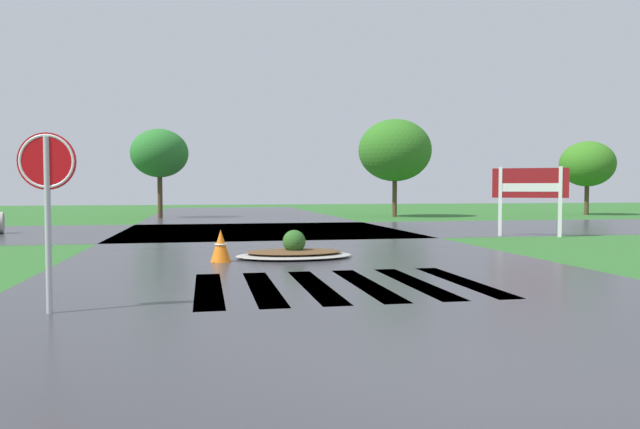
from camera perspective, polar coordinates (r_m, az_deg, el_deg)
ground_plane at (r=5.42m, az=15.18°, el=-16.02°), size 120.00×120.00×0.10m
asphalt_roadway at (r=14.88m, az=-2.22°, el=-3.94°), size 11.06×80.00×0.01m
asphalt_cross_road at (r=23.81m, az=-5.61°, el=-1.54°), size 90.00×9.95×0.01m
crosswalk_stripes at (r=10.20m, az=2.02°, el=-6.90°), size 4.95×3.59×0.01m
stop_sign at (r=8.56m, az=-25.07°, el=3.10°), size 0.76×0.12×2.42m
estate_billboard at (r=21.88m, az=19.79°, el=2.49°), size 2.29×1.28×2.46m
median_island at (r=14.22m, az=-2.54°, el=-3.68°), size 2.83×1.74×0.68m
traffic_cone at (r=13.57m, az=-9.65°, el=-3.06°), size 0.48×0.48×0.74m
background_treeline at (r=35.13m, az=0.66°, el=5.92°), size 45.15×5.10×5.90m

